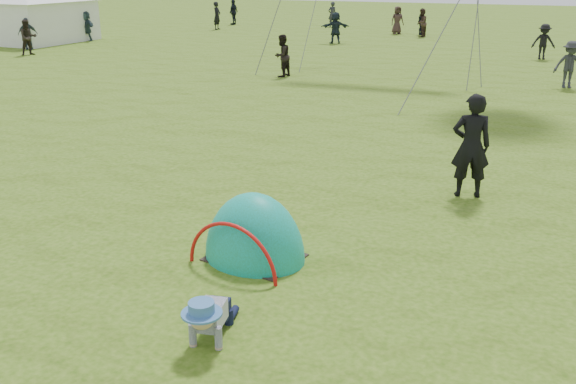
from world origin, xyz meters
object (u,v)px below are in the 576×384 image
(crawling_toddler, at_px, (209,316))
(popup_tent, at_px, (255,258))
(standing_adult, at_px, (471,146))
(event_marquee, at_px, (29,6))

(crawling_toddler, bearing_deg, popup_tent, 91.22)
(standing_adult, bearing_deg, crawling_toddler, 54.59)
(standing_adult, bearing_deg, event_marquee, -49.79)
(crawling_toddler, relative_size, popup_tent, 0.41)
(crawling_toddler, height_order, popup_tent, popup_tent)
(popup_tent, distance_m, event_marquee, 31.73)
(popup_tent, height_order, standing_adult, standing_adult)
(standing_adult, bearing_deg, popup_tent, 40.66)
(crawling_toddler, xyz_separation_m, event_marquee, (-23.72, 23.66, 1.62))
(event_marquee, bearing_deg, popup_tent, -38.88)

